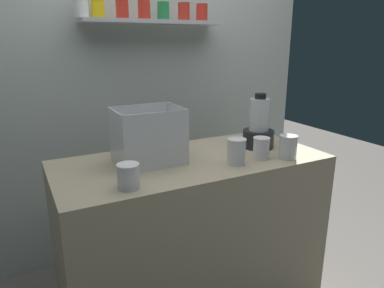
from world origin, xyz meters
name	(u,v)px	position (x,y,z in m)	size (l,w,h in m)	color
counter	(192,235)	(0.00, 0.00, 0.45)	(1.40, 0.64, 0.90)	tan
back_wall_unit	(140,76)	(0.00, 0.77, 1.26)	(2.60, 0.24, 2.50)	silver
carrot_display_bin	(147,146)	(-0.23, 0.05, 0.99)	(0.33, 0.25, 0.28)	white
blender_pitcher	(259,128)	(0.43, 0.01, 1.01)	(0.18, 0.18, 0.31)	black
juice_cup_pomegranate_far_left	(128,178)	(-0.41, -0.22, 0.95)	(0.09, 0.09, 0.11)	white
juice_cup_mango_left	(236,153)	(0.16, -0.17, 0.96)	(0.09, 0.09, 0.13)	white
juice_cup_mango_middle	(261,149)	(0.32, -0.16, 0.95)	(0.09, 0.09, 0.11)	white
juice_cup_carrot_right	(288,148)	(0.45, -0.22, 0.96)	(0.10, 0.10, 0.12)	white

